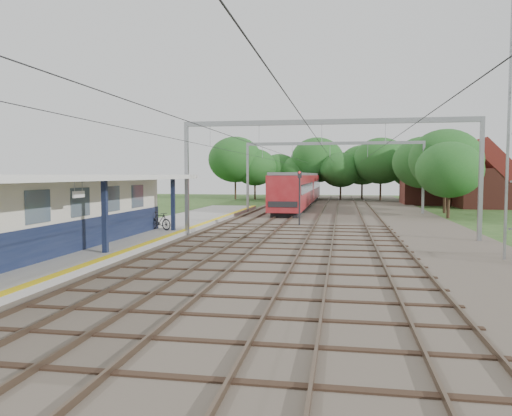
{
  "coord_description": "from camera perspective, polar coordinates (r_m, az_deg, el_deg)",
  "views": [
    {
      "loc": [
        4.4,
        -14.44,
        3.78
      ],
      "look_at": [
        -1.17,
        17.81,
        1.6
      ],
      "focal_mm": 35.0,
      "sensor_mm": 36.0,
      "label": 1
    }
  ],
  "objects": [
    {
      "name": "catenary_system",
      "position": [
        39.77,
        8.39,
        6.27
      ],
      "size": [
        17.22,
        88.0,
        7.0
      ],
      "color": "gray",
      "rests_on": "ground"
    },
    {
      "name": "house_far",
      "position": [
        67.44,
        19.74,
        3.13
      ],
      "size": [
        8.0,
        6.12,
        8.66
      ],
      "color": "brown",
      "rests_on": "ground"
    },
    {
      "name": "canopy",
      "position": [
        23.79,
        -21.01,
        3.23
      ],
      "size": [
        6.4,
        20.0,
        3.44
      ],
      "color": "#111A37",
      "rests_on": "platform"
    },
    {
      "name": "rail_tracks",
      "position": [
        44.68,
        6.05,
        -0.84
      ],
      "size": [
        11.8,
        88.0,
        0.15
      ],
      "color": "brown",
      "rests_on": "ballast_bed"
    },
    {
      "name": "ground",
      "position": [
        15.56,
        -7.05,
        -10.29
      ],
      "size": [
        160.0,
        160.0,
        0.0
      ],
      "primitive_type": "plane",
      "color": "#2D4C1E",
      "rests_on": "ground"
    },
    {
      "name": "ballast_bed",
      "position": [
        44.59,
        9.26,
        -1.03
      ],
      "size": [
        18.0,
        90.0,
        0.1
      ],
      "primitive_type": "cube",
      "color": "#473D33",
      "rests_on": "ground"
    },
    {
      "name": "yellow_stripe",
      "position": [
        30.23,
        -8.89,
        -2.74
      ],
      "size": [
        0.45,
        52.0,
        0.01
      ],
      "primitive_type": "cube",
      "color": "yellow",
      "rests_on": "platform"
    },
    {
      "name": "station_building",
      "position": [
        25.28,
        -21.92,
        -0.4
      ],
      "size": [
        3.41,
        18.0,
        3.4
      ],
      "color": "beige",
      "rests_on": "platform"
    },
    {
      "name": "house_near",
      "position": [
        62.68,
        25.2,
        2.73
      ],
      "size": [
        7.0,
        6.12,
        7.89
      ],
      "color": "brown",
      "rests_on": "ground"
    },
    {
      "name": "signal_post",
      "position": [
        36.43,
        5.0,
        1.77
      ],
      "size": [
        0.3,
        0.27,
        4.06
      ],
      "rotation": [
        0.0,
        0.0,
        0.2
      ],
      "color": "black",
      "rests_on": "ground"
    },
    {
      "name": "platform",
      "position": [
        31.04,
        -12.83,
        -2.96
      ],
      "size": [
        5.0,
        52.0,
        0.35
      ],
      "primitive_type": "cube",
      "color": "gray",
      "rests_on": "ground"
    },
    {
      "name": "bicycle",
      "position": [
        31.62,
        -10.97,
        -1.45
      ],
      "size": [
        1.94,
        1.27,
        1.13
      ],
      "primitive_type": "imported",
      "rotation": [
        0.0,
        0.0,
        1.14
      ],
      "color": "black",
      "rests_on": "platform"
    },
    {
      "name": "train",
      "position": [
        60.27,
        5.15,
        2.27
      ],
      "size": [
        2.97,
        36.93,
        3.89
      ],
      "color": "black",
      "rests_on": "ballast_bed"
    },
    {
      "name": "tree_band",
      "position": [
        71.57,
        9.39,
        4.68
      ],
      "size": [
        31.72,
        30.88,
        8.82
      ],
      "color": "#382619",
      "rests_on": "ground"
    }
  ]
}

